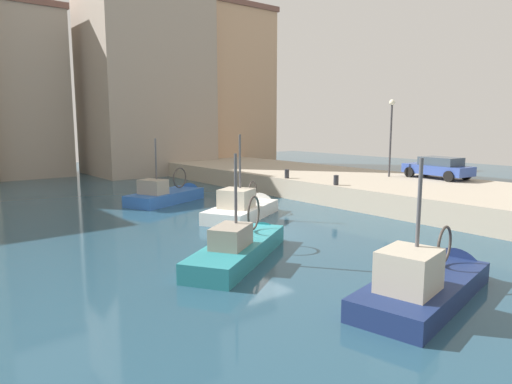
{
  "coord_description": "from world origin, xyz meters",
  "views": [
    {
      "loc": [
        -11.82,
        -14.87,
        4.64
      ],
      "look_at": [
        2.32,
        2.77,
        1.2
      ],
      "focal_mm": 32.36,
      "sensor_mm": 36.0,
      "label": 1
    }
  ],
  "objects_px": {
    "fishing_boat_white": "(245,213)",
    "parked_car_blue": "(438,167)",
    "fishing_boat_teal": "(242,254)",
    "mooring_bollard_north": "(287,174)",
    "mooring_bollard_mid": "(336,180)",
    "fishing_boat_blue": "(170,200)",
    "quay_streetlamp": "(391,125)",
    "fishing_boat_navy": "(428,290)"
  },
  "relations": [
    {
      "from": "fishing_boat_white",
      "to": "parked_car_blue",
      "type": "height_order",
      "value": "fishing_boat_white"
    },
    {
      "from": "fishing_boat_teal",
      "to": "mooring_bollard_north",
      "type": "height_order",
      "value": "fishing_boat_teal"
    },
    {
      "from": "parked_car_blue",
      "to": "mooring_bollard_mid",
      "type": "bearing_deg",
      "value": 164.85
    },
    {
      "from": "mooring_bollard_mid",
      "to": "fishing_boat_blue",
      "type": "bearing_deg",
      "value": 131.66
    },
    {
      "from": "fishing_boat_white",
      "to": "mooring_bollard_mid",
      "type": "height_order",
      "value": "fishing_boat_white"
    },
    {
      "from": "fishing_boat_white",
      "to": "parked_car_blue",
      "type": "distance_m",
      "value": 13.09
    },
    {
      "from": "mooring_bollard_mid",
      "to": "mooring_bollard_north",
      "type": "bearing_deg",
      "value": 90.0
    },
    {
      "from": "fishing_boat_white",
      "to": "quay_streetlamp",
      "type": "distance_m",
      "value": 11.98
    },
    {
      "from": "fishing_boat_teal",
      "to": "quay_streetlamp",
      "type": "distance_m",
      "value": 16.88
    },
    {
      "from": "fishing_boat_teal",
      "to": "quay_streetlamp",
      "type": "height_order",
      "value": "quay_streetlamp"
    },
    {
      "from": "fishing_boat_blue",
      "to": "quay_streetlamp",
      "type": "bearing_deg",
      "value": -28.83
    },
    {
      "from": "fishing_boat_navy",
      "to": "fishing_boat_blue",
      "type": "height_order",
      "value": "fishing_boat_navy"
    },
    {
      "from": "fishing_boat_navy",
      "to": "parked_car_blue",
      "type": "bearing_deg",
      "value": 29.39
    },
    {
      "from": "fishing_boat_teal",
      "to": "mooring_bollard_mid",
      "type": "distance_m",
      "value": 10.92
    },
    {
      "from": "mooring_bollard_north",
      "to": "quay_streetlamp",
      "type": "height_order",
      "value": "quay_streetlamp"
    },
    {
      "from": "mooring_bollard_north",
      "to": "fishing_boat_teal",
      "type": "bearing_deg",
      "value": -139.31
    },
    {
      "from": "parked_car_blue",
      "to": "mooring_bollard_mid",
      "type": "distance_m",
      "value": 7.39
    },
    {
      "from": "fishing_boat_navy",
      "to": "mooring_bollard_north",
      "type": "xyz_separation_m",
      "value": [
        8.12,
        14.51,
        1.33
      ]
    },
    {
      "from": "fishing_boat_navy",
      "to": "fishing_boat_teal",
      "type": "bearing_deg",
      "value": 106.09
    },
    {
      "from": "fishing_boat_teal",
      "to": "mooring_bollard_north",
      "type": "xyz_separation_m",
      "value": [
        9.86,
        8.48,
        1.37
      ]
    },
    {
      "from": "fishing_boat_navy",
      "to": "mooring_bollard_mid",
      "type": "bearing_deg",
      "value": 52.31
    },
    {
      "from": "parked_car_blue",
      "to": "mooring_bollard_north",
      "type": "bearing_deg",
      "value": 140.22
    },
    {
      "from": "fishing_boat_navy",
      "to": "parked_car_blue",
      "type": "xyz_separation_m",
      "value": [
        15.24,
        8.59,
        1.74
      ]
    },
    {
      "from": "fishing_boat_white",
      "to": "mooring_bollard_mid",
      "type": "distance_m",
      "value": 5.76
    },
    {
      "from": "mooring_bollard_mid",
      "to": "quay_streetlamp",
      "type": "height_order",
      "value": "quay_streetlamp"
    },
    {
      "from": "fishing_boat_white",
      "to": "fishing_boat_teal",
      "type": "xyz_separation_m",
      "value": [
        -4.35,
        -5.51,
        -0.03
      ]
    },
    {
      "from": "fishing_boat_navy",
      "to": "mooring_bollard_north",
      "type": "distance_m",
      "value": 16.69
    },
    {
      "from": "fishing_boat_blue",
      "to": "parked_car_blue",
      "type": "relative_size",
      "value": 1.42
    },
    {
      "from": "fishing_boat_blue",
      "to": "mooring_bollard_north",
      "type": "xyz_separation_m",
      "value": [
        6.4,
        -3.19,
        1.36
      ]
    },
    {
      "from": "fishing_boat_teal",
      "to": "mooring_bollard_mid",
      "type": "bearing_deg",
      "value": 24.43
    },
    {
      "from": "fishing_boat_teal",
      "to": "parked_car_blue",
      "type": "relative_size",
      "value": 1.51
    },
    {
      "from": "mooring_bollard_mid",
      "to": "fishing_boat_teal",
      "type": "bearing_deg",
      "value": -155.57
    },
    {
      "from": "fishing_boat_white",
      "to": "quay_streetlamp",
      "type": "bearing_deg",
      "value": -2.4
    },
    {
      "from": "parked_car_blue",
      "to": "fishing_boat_navy",
      "type": "bearing_deg",
      "value": -150.61
    },
    {
      "from": "parked_car_blue",
      "to": "mooring_bollard_north",
      "type": "distance_m",
      "value": 9.27
    },
    {
      "from": "mooring_bollard_north",
      "to": "mooring_bollard_mid",
      "type": "bearing_deg",
      "value": -90.0
    },
    {
      "from": "fishing_boat_navy",
      "to": "quay_streetlamp",
      "type": "xyz_separation_m",
      "value": [
        13.77,
        11.08,
        4.31
      ]
    },
    {
      "from": "parked_car_blue",
      "to": "mooring_bollard_mid",
      "type": "height_order",
      "value": "parked_car_blue"
    },
    {
      "from": "mooring_bollard_north",
      "to": "quay_streetlamp",
      "type": "distance_m",
      "value": 7.25
    },
    {
      "from": "fishing_boat_teal",
      "to": "quay_streetlamp",
      "type": "bearing_deg",
      "value": 18.0
    },
    {
      "from": "fishing_boat_white",
      "to": "fishing_boat_blue",
      "type": "bearing_deg",
      "value": 98.2
    },
    {
      "from": "quay_streetlamp",
      "to": "fishing_boat_navy",
      "type": "bearing_deg",
      "value": -141.19
    }
  ]
}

